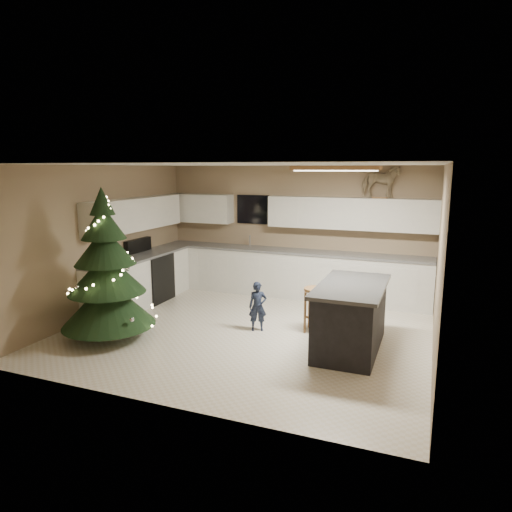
% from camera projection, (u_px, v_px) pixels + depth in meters
% --- Properties ---
extents(ground_plane, '(5.50, 5.50, 0.00)m').
position_uv_depth(ground_plane, '(248.00, 331.00, 7.27)').
color(ground_plane, beige).
extents(room_shell, '(5.52, 5.02, 2.61)m').
position_uv_depth(room_shell, '(249.00, 221.00, 6.93)').
color(room_shell, '#8F755D').
rests_on(room_shell, ground_plane).
extents(cabinetry, '(5.50, 3.20, 2.00)m').
position_uv_depth(cabinetry, '(237.00, 261.00, 8.96)').
color(cabinetry, silver).
rests_on(cabinetry, ground_plane).
extents(island, '(0.90, 1.70, 0.95)m').
position_uv_depth(island, '(351.00, 317.00, 6.46)').
color(island, black).
rests_on(island, ground_plane).
extents(bar_stool, '(0.37, 0.37, 0.71)m').
position_uv_depth(bar_stool, '(316.00, 299.00, 7.15)').
color(bar_stool, olive).
rests_on(bar_stool, ground_plane).
extents(christmas_tree, '(1.43, 1.38, 2.29)m').
position_uv_depth(christmas_tree, '(107.00, 278.00, 6.80)').
color(christmas_tree, '#3F2816').
rests_on(christmas_tree, ground_plane).
extents(toddler, '(0.34, 0.29, 0.79)m').
position_uv_depth(toddler, '(258.00, 306.00, 7.22)').
color(toddler, black).
rests_on(toddler, ground_plane).
extents(rocking_horse, '(0.70, 0.35, 0.60)m').
position_uv_depth(rocking_horse, '(381.00, 181.00, 8.36)').
color(rocking_horse, olive).
rests_on(rocking_horse, cabinetry).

